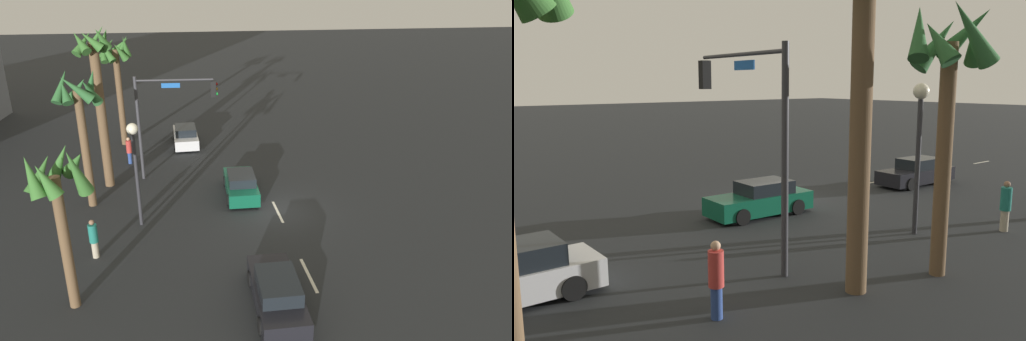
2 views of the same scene
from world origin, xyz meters
TOP-DOWN VIEW (x-y plane):
  - ground_plane at (0.00, 0.00)m, footprint 220.00×220.00m
  - lane_stripe_2 at (-6.25, 0.00)m, footprint 2.54×0.14m
  - lane_stripe_3 at (-0.16, 0.00)m, footprint 2.59×0.14m
  - car_0 at (2.41, 1.65)m, footprint 4.48×1.96m
  - car_1 at (-8.05, 1.79)m, footprint 4.70×1.93m
  - car_2 at (12.59, 4.50)m, footprint 4.73×1.94m
  - traffic_signal at (5.87, 5.79)m, footprint 0.61×4.98m
  - streetlamp at (-0.34, 7.22)m, footprint 0.56×0.56m
  - pedestrian_0 at (8.94, 8.44)m, footprint 0.52×0.52m
  - pedestrian_1 at (-3.19, 9.09)m, footprint 0.47×0.47m
  - palm_tree_0 at (5.30, 9.41)m, footprint 2.48×2.45m
  - palm_tree_1 at (-6.61, 9.31)m, footprint 2.36×2.57m
  - palm_tree_2 at (2.47, 10.01)m, footprint 2.47×2.72m
  - palm_tree_3 at (13.48, 9.21)m, footprint 2.84×2.66m

SIDE VIEW (x-z plane):
  - ground_plane at x=0.00m, z-range 0.00..0.00m
  - lane_stripe_2 at x=-6.25m, z-range 0.00..0.01m
  - lane_stripe_3 at x=-0.16m, z-range 0.00..0.01m
  - car_1 at x=-8.05m, z-range -0.06..1.36m
  - car_0 at x=2.41m, z-range -0.05..1.37m
  - car_2 at x=12.59m, z-range -0.06..1.41m
  - pedestrian_1 at x=-3.19m, z-range 0.05..1.93m
  - pedestrian_0 at x=8.94m, z-range 0.05..1.93m
  - streetlamp at x=-0.34m, z-range 1.15..6.54m
  - traffic_signal at x=5.87m, z-range 1.14..7.63m
  - palm_tree_1 at x=-6.61m, z-range 1.59..8.18m
  - palm_tree_2 at x=2.47m, z-range 1.79..9.38m
  - palm_tree_3 at x=13.48m, z-range 2.03..10.27m
  - palm_tree_0 at x=5.30m, z-range 1.77..11.27m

